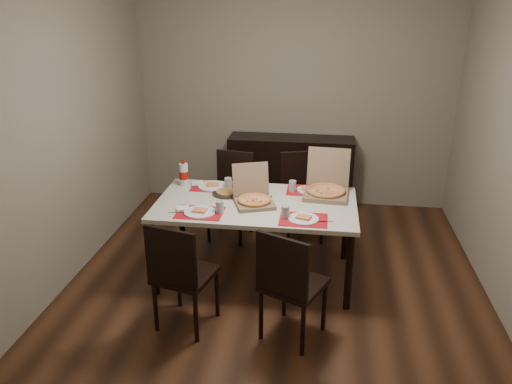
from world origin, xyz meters
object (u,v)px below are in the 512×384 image
chair_far_right (301,192)px  dip_bowl (265,195)px  dining_table (256,209)px  chair_near_right (289,282)px  chair_far_left (232,191)px  sideboard (290,173)px  chair_near_left (180,272)px  pizza_box_center (254,198)px  soda_bottle (184,174)px

chair_far_right → dip_bowl: (-0.30, -0.76, 0.25)m
dining_table → chair_near_right: size_ratio=1.94×
chair_far_left → dip_bowl: size_ratio=7.02×
sideboard → dining_table: bearing=-96.6°
chair_near_left → sideboard: bearing=75.7°
dining_table → chair_far_right: bearing=68.4°
dip_bowl → chair_near_left: bearing=-116.8°
pizza_box_center → sideboard: bearing=83.0°
chair_near_left → dip_bowl: (0.53, 1.05, 0.25)m
chair_far_right → chair_far_left: bearing=-173.5°
sideboard → chair_far_left: size_ratio=1.61×
chair_far_right → soda_bottle: (-1.12, -0.58, 0.35)m
chair_far_right → soda_bottle: soda_bottle is taller
chair_near_right → chair_far_left: size_ratio=1.00×
sideboard → chair_far_left: chair_far_left is taller
dining_table → chair_near_left: chair_near_left is taller
pizza_box_center → soda_bottle: 0.83m
sideboard → chair_far_right: 0.79m
chair_near_right → chair_far_right: (-0.01, 1.83, 0.00)m
dining_table → pizza_box_center: 0.13m
chair_far_left → chair_far_right: 0.75m
pizza_box_center → chair_near_right: bearing=-66.0°
chair_near_left → chair_far_left: 1.73m
dip_bowl → dining_table: bearing=-112.7°
chair_near_right → chair_far_right: 1.83m
chair_near_right → chair_near_left: bearing=178.5°
sideboard → pizza_box_center: pizza_box_center is taller
dining_table → chair_near_right: bearing=-67.6°
sideboard → soda_bottle: size_ratio=5.68×
chair_near_left → soda_bottle: (-0.29, 1.23, 0.35)m
sideboard → chair_far_left: (-0.57, -0.85, 0.06)m
dining_table → chair_far_right: (0.36, 0.92, -0.17)m
chair_far_left → soda_bottle: (-0.38, -0.50, 0.35)m
dining_table → chair_near_right: 1.00m
sideboard → dining_table: size_ratio=0.83×
chair_far_left → pizza_box_center: size_ratio=2.03×
chair_near_right → dip_bowl: chair_near_right is taller
sideboard → chair_near_right: (0.18, -2.60, 0.06)m
sideboard → chair_far_right: size_ratio=1.61×
chair_far_left → pizza_box_center: pizza_box_center is taller
chair_near_left → chair_far_right: size_ratio=1.00×
chair_near_right → chair_far_left: 1.90m
dining_table → chair_far_left: chair_far_left is taller
chair_far_left → dip_bowl: bearing=-56.9°
sideboard → chair_near_right: size_ratio=1.61×
chair_far_right → chair_near_right: bearing=-89.6°
chair_near_right → soda_bottle: size_ratio=3.52×
sideboard → chair_near_left: chair_near_left is taller
chair_far_right → pizza_box_center: 1.06m
chair_near_left → dip_bowl: bearing=63.2°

